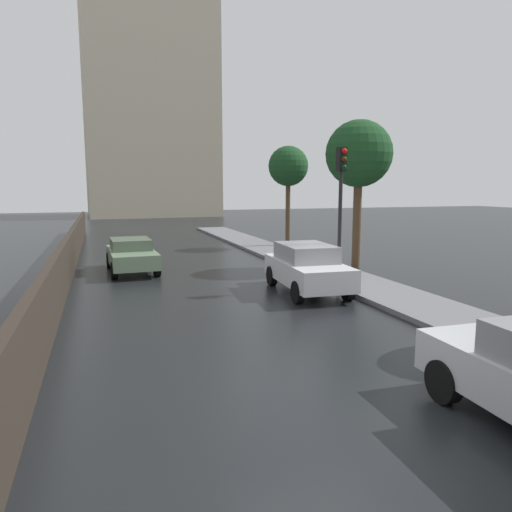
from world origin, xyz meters
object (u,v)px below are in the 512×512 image
Objects in this scene: traffic_light at (341,191)px; street_tree_mid at (359,155)px; street_tree_far at (288,167)px; car_white_near_kerb at (307,267)px; car_green_far_ahead at (132,254)px.

traffic_light is 0.74× the size of street_tree_mid.
street_tree_mid is at bearing -89.06° from street_tree_far.
street_tree_mid is at bearing 52.57° from traffic_light.
car_white_near_kerb is 1.02× the size of car_green_far_ahead.
street_tree_mid reaches higher than street_tree_far.
street_tree_mid reaches higher than traffic_light.
street_tree_far is (-0.12, 7.10, -0.19)m from street_tree_mid.
street_tree_far reaches higher than car_green_far_ahead.
street_tree_far is at bearing 74.69° from car_white_near_kerb.
car_white_near_kerb is 6.29m from street_tree_mid.
car_green_far_ahead is at bearing 166.93° from street_tree_mid.
traffic_light is at bearing 136.16° from car_green_far_ahead.
street_tree_mid is at bearing 46.03° from car_white_near_kerb.
car_green_far_ahead is 10.66m from street_tree_far.
car_green_far_ahead is 0.72× the size of street_tree_far.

